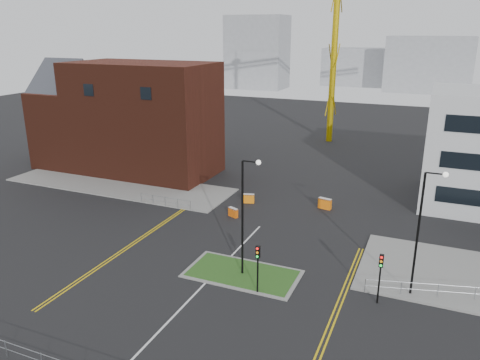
# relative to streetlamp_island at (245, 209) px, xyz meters

# --- Properties ---
(ground) EXTENTS (200.00, 200.00, 0.00)m
(ground) POSITION_rel_streetlamp_island_xyz_m (-2.22, -8.00, -5.41)
(ground) COLOR black
(ground) RESTS_ON ground
(pavement_left) EXTENTS (28.00, 8.00, 0.12)m
(pavement_left) POSITION_rel_streetlamp_island_xyz_m (-22.22, 14.00, -5.35)
(pavement_left) COLOR slate
(pavement_left) RESTS_ON ground
(island_kerb) EXTENTS (8.60, 4.60, 0.08)m
(island_kerb) POSITION_rel_streetlamp_island_xyz_m (-0.22, 0.00, -5.37)
(island_kerb) COLOR slate
(island_kerb) RESTS_ON ground
(grass_island) EXTENTS (8.00, 4.00, 0.12)m
(grass_island) POSITION_rel_streetlamp_island_xyz_m (-0.22, 0.00, -5.35)
(grass_island) COLOR #21521B
(grass_island) RESTS_ON ground
(brick_building) EXTENTS (24.20, 10.07, 14.24)m
(brick_building) POSITION_rel_streetlamp_island_xyz_m (-25.19, 20.00, 1.44)
(brick_building) COLOR #441B11
(brick_building) RESTS_ON ground
(streetlamp_island) EXTENTS (1.46, 0.36, 9.18)m
(streetlamp_island) POSITION_rel_streetlamp_island_xyz_m (0.00, 0.00, 0.00)
(streetlamp_island) COLOR black
(streetlamp_island) RESTS_ON ground
(streetlamp_right_near) EXTENTS (1.46, 0.36, 9.18)m
(streetlamp_right_near) POSITION_rel_streetlamp_island_xyz_m (12.00, 2.00, 0.00)
(streetlamp_right_near) COLOR black
(streetlamp_right_near) RESTS_ON ground
(traffic_light_island) EXTENTS (0.28, 0.33, 3.65)m
(traffic_light_island) POSITION_rel_streetlamp_island_xyz_m (1.78, -2.02, -2.85)
(traffic_light_island) COLOR black
(traffic_light_island) RESTS_ON ground
(traffic_light_right) EXTENTS (0.28, 0.33, 3.65)m
(traffic_light_right) POSITION_rel_streetlamp_island_xyz_m (9.78, -0.02, -2.85)
(traffic_light_right) COLOR black
(traffic_light_right) RESTS_ON ground
(railing_left) EXTENTS (6.05, 0.05, 1.10)m
(railing_left) POSITION_rel_streetlamp_island_xyz_m (-13.22, 10.00, -4.67)
(railing_left) COLOR gray
(railing_left) RESTS_ON ground
(centre_line) EXTENTS (0.15, 30.00, 0.01)m
(centre_line) POSITION_rel_streetlamp_island_xyz_m (-2.22, -6.00, -5.41)
(centre_line) COLOR silver
(centre_line) RESTS_ON ground
(yellow_left_a) EXTENTS (0.12, 24.00, 0.01)m
(yellow_left_a) POSITION_rel_streetlamp_island_xyz_m (-11.22, 2.00, -5.41)
(yellow_left_a) COLOR gold
(yellow_left_a) RESTS_ON ground
(yellow_left_b) EXTENTS (0.12, 24.00, 0.01)m
(yellow_left_b) POSITION_rel_streetlamp_island_xyz_m (-10.92, 2.00, -5.41)
(yellow_left_b) COLOR gold
(yellow_left_b) RESTS_ON ground
(yellow_right_a) EXTENTS (0.12, 20.00, 0.01)m
(yellow_right_a) POSITION_rel_streetlamp_island_xyz_m (7.28, -2.00, -5.41)
(yellow_right_a) COLOR gold
(yellow_right_a) RESTS_ON ground
(yellow_right_b) EXTENTS (0.12, 20.00, 0.01)m
(yellow_right_b) POSITION_rel_streetlamp_island_xyz_m (7.58, -2.00, -5.41)
(yellow_right_b) COLOR gold
(yellow_right_b) RESTS_ON ground
(skyline_a) EXTENTS (18.00, 12.00, 22.00)m
(skyline_a) POSITION_rel_streetlamp_island_xyz_m (-42.22, 112.00, 5.59)
(skyline_a) COLOR gray
(skyline_a) RESTS_ON ground
(skyline_b) EXTENTS (24.00, 12.00, 16.00)m
(skyline_b) POSITION_rel_streetlamp_island_xyz_m (7.78, 122.00, 2.59)
(skyline_b) COLOR gray
(skyline_b) RESTS_ON ground
(skyline_d) EXTENTS (30.00, 12.00, 12.00)m
(skyline_d) POSITION_rel_streetlamp_island_xyz_m (-10.22, 132.00, 0.59)
(skyline_d) COLOR gray
(skyline_d) RESTS_ON ground
(barrier_left) EXTENTS (1.15, 0.79, 0.92)m
(barrier_left) POSITION_rel_streetlamp_island_xyz_m (-5.53, 10.26, -4.91)
(barrier_left) COLOR #E0580C
(barrier_left) RESTS_ON ground
(barrier_mid) EXTENTS (1.26, 0.75, 1.00)m
(barrier_mid) POSITION_rel_streetlamp_island_xyz_m (-5.57, 14.49, -4.87)
(barrier_mid) COLOR orange
(barrier_mid) RESTS_ON ground
(barrier_right) EXTENTS (1.41, 0.71, 1.14)m
(barrier_right) POSITION_rel_streetlamp_island_xyz_m (2.36, 16.00, -4.80)
(barrier_right) COLOR orange
(barrier_right) RESTS_ON ground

